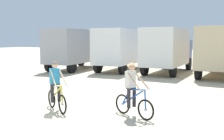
{
  "coord_description": "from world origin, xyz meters",
  "views": [
    {
      "loc": [
        5.8,
        -7.29,
        2.56
      ],
      "look_at": [
        0.42,
        4.11,
        1.1
      ],
      "focal_mm": 42.73,
      "sensor_mm": 36.0,
      "label": 1
    }
  ],
  "objects_px": {
    "box_truck_avon_van": "(122,48)",
    "cyclist_orange_shirt": "(56,87)",
    "box_truck_tan_camper": "(222,49)",
    "cyclist_cowboy_hat": "(132,91)",
    "box_truck_grey_hauler": "(75,47)",
    "box_truck_white_box": "(168,48)"
  },
  "relations": [
    {
      "from": "box_truck_grey_hauler",
      "to": "box_truck_tan_camper",
      "type": "bearing_deg",
      "value": 3.12
    },
    {
      "from": "cyclist_orange_shirt",
      "to": "box_truck_white_box",
      "type": "bearing_deg",
      "value": 85.26
    },
    {
      "from": "box_truck_white_box",
      "to": "cyclist_cowboy_hat",
      "type": "bearing_deg",
      "value": -81.88
    },
    {
      "from": "box_truck_grey_hauler",
      "to": "cyclist_orange_shirt",
      "type": "relative_size",
      "value": 3.75
    },
    {
      "from": "box_truck_avon_van",
      "to": "cyclist_orange_shirt",
      "type": "bearing_deg",
      "value": -77.46
    },
    {
      "from": "box_truck_avon_van",
      "to": "cyclist_cowboy_hat",
      "type": "distance_m",
      "value": 13.27
    },
    {
      "from": "box_truck_tan_camper",
      "to": "cyclist_orange_shirt",
      "type": "bearing_deg",
      "value": -111.81
    },
    {
      "from": "cyclist_orange_shirt",
      "to": "box_truck_grey_hauler",
      "type": "bearing_deg",
      "value": 120.0
    },
    {
      "from": "box_truck_grey_hauler",
      "to": "cyclist_cowboy_hat",
      "type": "bearing_deg",
      "value": -49.58
    },
    {
      "from": "box_truck_avon_van",
      "to": "cyclist_orange_shirt",
      "type": "xyz_separation_m",
      "value": [
        2.77,
        -12.47,
        -1.03
      ]
    },
    {
      "from": "cyclist_orange_shirt",
      "to": "cyclist_cowboy_hat",
      "type": "height_order",
      "value": "same"
    },
    {
      "from": "box_truck_tan_camper",
      "to": "box_truck_white_box",
      "type": "bearing_deg",
      "value": 173.63
    },
    {
      "from": "box_truck_grey_hauler",
      "to": "box_truck_tan_camper",
      "type": "distance_m",
      "value": 11.48
    },
    {
      "from": "box_truck_white_box",
      "to": "cyclist_cowboy_hat",
      "type": "xyz_separation_m",
      "value": [
        1.72,
        -12.07,
        -1.03
      ]
    },
    {
      "from": "cyclist_orange_shirt",
      "to": "box_truck_tan_camper",
      "type": "bearing_deg",
      "value": 68.19
    },
    {
      "from": "box_truck_tan_camper",
      "to": "box_truck_avon_van",
      "type": "bearing_deg",
      "value": 177.23
    },
    {
      "from": "box_truck_avon_van",
      "to": "cyclist_cowboy_hat",
      "type": "relative_size",
      "value": 3.72
    },
    {
      "from": "box_truck_grey_hauler",
      "to": "cyclist_orange_shirt",
      "type": "height_order",
      "value": "box_truck_grey_hauler"
    },
    {
      "from": "box_truck_grey_hauler",
      "to": "box_truck_avon_van",
      "type": "distance_m",
      "value": 3.98
    },
    {
      "from": "box_truck_grey_hauler",
      "to": "cyclist_cowboy_hat",
      "type": "xyz_separation_m",
      "value": [
        9.38,
        -11.02,
        -1.03
      ]
    },
    {
      "from": "box_truck_white_box",
      "to": "box_truck_tan_camper",
      "type": "relative_size",
      "value": 0.99
    },
    {
      "from": "cyclist_cowboy_hat",
      "to": "box_truck_avon_van",
      "type": "bearing_deg",
      "value": 114.73
    }
  ]
}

